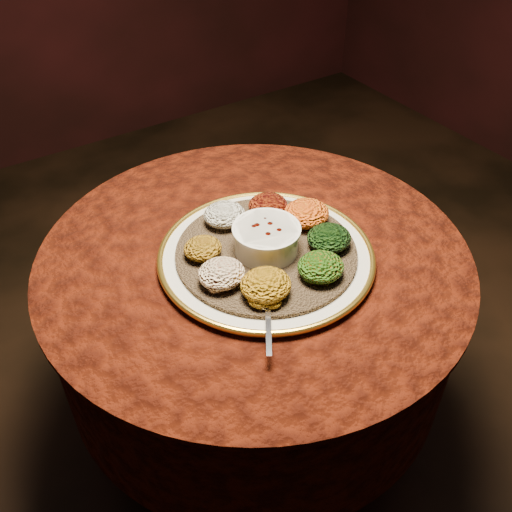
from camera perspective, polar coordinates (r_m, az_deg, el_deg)
table at (r=1.38m, az=-0.17°, el=-5.31°), size 0.96×0.96×0.73m
platter at (r=1.23m, az=1.02°, el=0.03°), size 0.57×0.57×0.02m
injera at (r=1.23m, az=1.02°, el=0.42°), size 0.49×0.49×0.01m
stew_bowl at (r=1.20m, az=1.05°, el=1.88°), size 0.14×0.14×0.06m
spoon at (r=1.09m, az=1.19°, el=-5.11°), size 0.10×0.13×0.01m
portion_ayib at (r=1.29m, az=-3.18°, el=4.16°), size 0.10×0.09×0.05m
portion_kitfo at (r=1.32m, az=1.19°, el=5.10°), size 0.09×0.09×0.04m
portion_tikil at (r=1.29m, az=5.06°, el=4.28°), size 0.10×0.10×0.05m
portion_gomen at (r=1.23m, az=7.32°, el=1.80°), size 0.10×0.09×0.05m
portion_mixveg at (r=1.15m, az=6.49°, el=-1.08°), size 0.10×0.09×0.05m
portion_kik at (r=1.10m, az=0.99°, el=-2.91°), size 0.10×0.10×0.05m
portion_timatim at (r=1.13m, az=-3.47°, el=-1.76°), size 0.10×0.09×0.05m
portion_shiro at (r=1.20m, az=-5.35°, el=0.77°), size 0.08×0.08×0.04m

